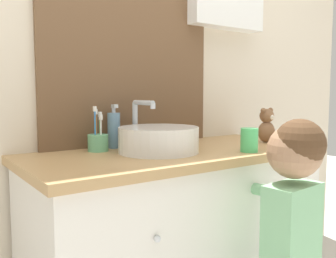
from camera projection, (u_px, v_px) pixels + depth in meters
wall_back at (145, 50)px, 1.83m from camera, size 3.20×0.18×2.50m
vanity_counter at (178, 243)px, 1.64m from camera, size 1.30×0.58×0.83m
sink_basin at (158, 139)px, 1.54m from camera, size 0.33×0.39×0.21m
toothbrush_holder at (98, 141)px, 1.57m from camera, size 0.09×0.09×0.19m
soap_dispenser at (114, 130)px, 1.66m from camera, size 0.06×0.06×0.19m
child_figure at (292, 226)px, 1.30m from camera, size 0.22×0.49×0.99m
teddy_bear at (267, 126)px, 1.85m from camera, size 0.09×0.08×0.17m
drinking_cup at (249, 140)px, 1.55m from camera, size 0.07×0.07×0.10m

